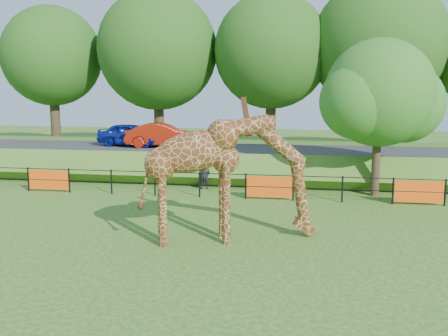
{
  "coord_description": "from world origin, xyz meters",
  "views": [
    {
      "loc": [
        4.5,
        -12.61,
        4.65
      ],
      "look_at": [
        1.78,
        3.73,
        2.0
      ],
      "focal_mm": 40.0,
      "sensor_mm": 36.0,
      "label": 1
    }
  ],
  "objects_px": {
    "visitor": "(204,173)",
    "tree_east": "(381,97)",
    "giraffe": "(230,178)",
    "car_blue": "(131,135)",
    "car_red": "(163,135)"
  },
  "relations": [
    {
      "from": "visitor",
      "to": "tree_east",
      "type": "xyz_separation_m",
      "value": [
        7.76,
        -0.15,
        3.53
      ]
    },
    {
      "from": "tree_east",
      "to": "giraffe",
      "type": "bearing_deg",
      "value": -125.56
    },
    {
      "from": "car_blue",
      "to": "tree_east",
      "type": "height_order",
      "value": "tree_east"
    },
    {
      "from": "car_red",
      "to": "visitor",
      "type": "bearing_deg",
      "value": -148.28
    },
    {
      "from": "giraffe",
      "to": "visitor",
      "type": "bearing_deg",
      "value": 88.88
    },
    {
      "from": "car_red",
      "to": "visitor",
      "type": "xyz_separation_m",
      "value": [
        3.23,
        -4.25,
        -1.33
      ]
    },
    {
      "from": "giraffe",
      "to": "tree_east",
      "type": "bearing_deg",
      "value": 35.94
    },
    {
      "from": "giraffe",
      "to": "car_blue",
      "type": "distance_m",
      "value": 14.27
    },
    {
      "from": "car_blue",
      "to": "tree_east",
      "type": "distance_m",
      "value": 13.88
    },
    {
      "from": "car_red",
      "to": "car_blue",
      "type": "bearing_deg",
      "value": 78.22
    },
    {
      "from": "car_blue",
      "to": "visitor",
      "type": "bearing_deg",
      "value": -121.15
    },
    {
      "from": "car_red",
      "to": "visitor",
      "type": "height_order",
      "value": "car_red"
    },
    {
      "from": "giraffe",
      "to": "car_red",
      "type": "distance_m",
      "value": 13.17
    },
    {
      "from": "giraffe",
      "to": "visitor",
      "type": "xyz_separation_m",
      "value": [
        -2.4,
        7.66,
        -1.2
      ]
    },
    {
      "from": "giraffe",
      "to": "car_blue",
      "type": "height_order",
      "value": "giraffe"
    }
  ]
}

